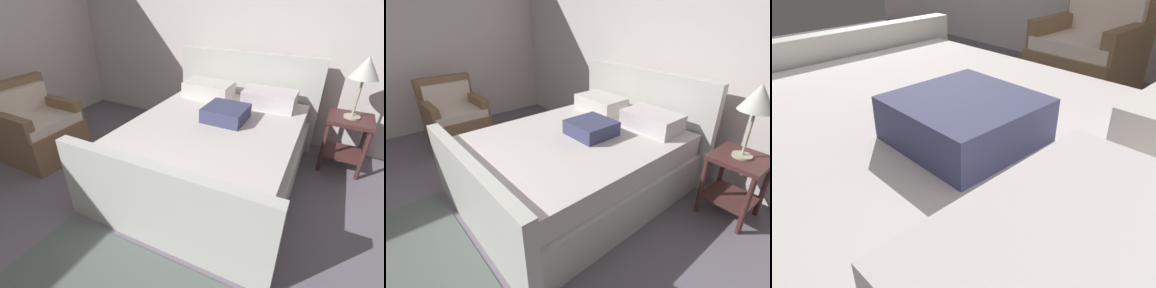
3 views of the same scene
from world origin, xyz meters
TOP-DOWN VIEW (x-y plane):
  - ground_plane at (0.00, 0.00)m, footprint 5.48×5.94m
  - wall_back at (0.00, 3.03)m, footprint 5.60×0.12m
  - bed at (-0.01, 1.79)m, footprint 1.78×2.20m
  - nightstand_right at (1.19, 2.59)m, footprint 0.44×0.44m
  - table_lamp_right at (1.19, 2.59)m, footprint 0.27×0.27m
  - armchair at (-1.98, 1.19)m, footprint 0.74×0.73m

SIDE VIEW (x-z plane):
  - ground_plane at x=0.00m, z-range -0.02..0.00m
  - bed at x=-0.01m, z-range -0.22..0.91m
  - armchair at x=-1.98m, z-range -0.10..0.80m
  - nightstand_right at x=1.19m, z-range 0.10..0.70m
  - table_lamp_right at x=1.19m, z-range 0.79..1.41m
  - wall_back at x=0.00m, z-range 0.00..2.78m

